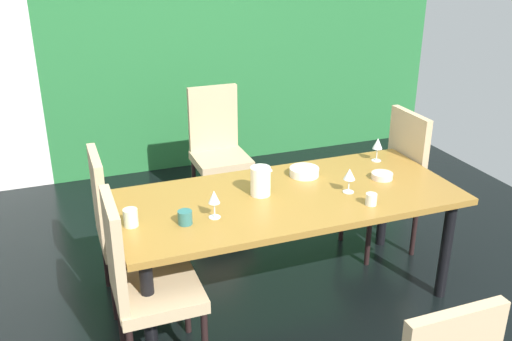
{
  "coord_description": "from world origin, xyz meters",
  "views": [
    {
      "loc": [
        -1.03,
        -2.58,
        2.19
      ],
      "look_at": [
        0.1,
        0.41,
        0.85
      ],
      "focal_mm": 40.0,
      "sensor_mm": 36.0,
      "label": 1
    }
  ],
  "objects_px": {
    "cup_north": "(185,217)",
    "pitcher_front": "(261,181)",
    "serving_bowl_east": "(382,176)",
    "serving_bowl_near_window": "(304,172)",
    "wine_glass_corner": "(378,144)",
    "wine_glass_west": "(214,198)",
    "cup_rear": "(131,218)",
    "chair_right_far": "(392,178)",
    "chair_head_far": "(218,144)",
    "wine_glass_center": "(349,175)",
    "cup_near_shelf": "(371,199)",
    "chair_left_far": "(121,223)",
    "chair_left_near": "(141,279)",
    "dining_table": "(288,206)"
  },
  "relations": [
    {
      "from": "chair_left_far",
      "to": "pitcher_front",
      "type": "distance_m",
      "value": 0.89
    },
    {
      "from": "wine_glass_corner",
      "to": "wine_glass_west",
      "type": "bearing_deg",
      "value": -162.06
    },
    {
      "from": "chair_head_far",
      "to": "wine_glass_west",
      "type": "relative_size",
      "value": 6.22
    },
    {
      "from": "serving_bowl_near_window",
      "to": "pitcher_front",
      "type": "distance_m",
      "value": 0.41
    },
    {
      "from": "chair_left_near",
      "to": "wine_glass_west",
      "type": "xyz_separation_m",
      "value": [
        0.46,
        0.2,
        0.3
      ]
    },
    {
      "from": "chair_left_far",
      "to": "wine_glass_west",
      "type": "xyz_separation_m",
      "value": [
        0.46,
        -0.46,
        0.3
      ]
    },
    {
      "from": "chair_left_far",
      "to": "wine_glass_corner",
      "type": "xyz_separation_m",
      "value": [
        1.76,
        -0.04,
        0.3
      ]
    },
    {
      "from": "wine_glass_corner",
      "to": "pitcher_front",
      "type": "bearing_deg",
      "value": -166.38
    },
    {
      "from": "dining_table",
      "to": "wine_glass_corner",
      "type": "height_order",
      "value": "wine_glass_corner"
    },
    {
      "from": "chair_left_far",
      "to": "cup_north",
      "type": "distance_m",
      "value": 0.59
    },
    {
      "from": "cup_rear",
      "to": "wine_glass_west",
      "type": "bearing_deg",
      "value": -8.41
    },
    {
      "from": "chair_left_near",
      "to": "wine_glass_corner",
      "type": "xyz_separation_m",
      "value": [
        1.76,
        0.62,
        0.3
      ]
    },
    {
      "from": "dining_table",
      "to": "cup_north",
      "type": "height_order",
      "value": "cup_north"
    },
    {
      "from": "chair_left_far",
      "to": "cup_near_shelf",
      "type": "relative_size",
      "value": 14.4
    },
    {
      "from": "chair_left_near",
      "to": "wine_glass_center",
      "type": "xyz_separation_m",
      "value": [
        1.32,
        0.23,
        0.29
      ]
    },
    {
      "from": "chair_left_near",
      "to": "chair_head_far",
      "type": "bearing_deg",
      "value": 151.56
    },
    {
      "from": "wine_glass_corner",
      "to": "cup_near_shelf",
      "type": "distance_m",
      "value": 0.72
    },
    {
      "from": "serving_bowl_near_window",
      "to": "pitcher_front",
      "type": "relative_size",
      "value": 1.07
    },
    {
      "from": "chair_left_far",
      "to": "cup_rear",
      "type": "xyz_separation_m",
      "value": [
        0.01,
        -0.39,
        0.23
      ]
    },
    {
      "from": "wine_glass_west",
      "to": "serving_bowl_near_window",
      "type": "xyz_separation_m",
      "value": [
        0.72,
        0.36,
        -0.09
      ]
    },
    {
      "from": "chair_right_far",
      "to": "chair_head_far",
      "type": "bearing_deg",
      "value": 40.89
    },
    {
      "from": "wine_glass_center",
      "to": "wine_glass_corner",
      "type": "relative_size",
      "value": 0.93
    },
    {
      "from": "cup_north",
      "to": "pitcher_front",
      "type": "height_order",
      "value": "pitcher_front"
    },
    {
      "from": "serving_bowl_near_window",
      "to": "chair_left_near",
      "type": "bearing_deg",
      "value": -154.68
    },
    {
      "from": "chair_head_far",
      "to": "chair_left_near",
      "type": "relative_size",
      "value": 1.01
    },
    {
      "from": "cup_near_shelf",
      "to": "chair_left_far",
      "type": "bearing_deg",
      "value": 155.3
    },
    {
      "from": "cup_north",
      "to": "chair_left_near",
      "type": "bearing_deg",
      "value": -147.92
    },
    {
      "from": "cup_rear",
      "to": "chair_right_far",
      "type": "bearing_deg",
      "value": 11.52
    },
    {
      "from": "serving_bowl_near_window",
      "to": "serving_bowl_east",
      "type": "distance_m",
      "value": 0.5
    },
    {
      "from": "chair_left_near",
      "to": "pitcher_front",
      "type": "distance_m",
      "value": 0.94
    },
    {
      "from": "serving_bowl_east",
      "to": "cup_north",
      "type": "bearing_deg",
      "value": -173.43
    },
    {
      "from": "serving_bowl_east",
      "to": "wine_glass_corner",
      "type": "bearing_deg",
      "value": 64.76
    },
    {
      "from": "cup_near_shelf",
      "to": "serving_bowl_near_window",
      "type": "bearing_deg",
      "value": 108.67
    },
    {
      "from": "wine_glass_west",
      "to": "cup_rear",
      "type": "distance_m",
      "value": 0.46
    },
    {
      "from": "serving_bowl_east",
      "to": "cup_north",
      "type": "distance_m",
      "value": 1.35
    },
    {
      "from": "wine_glass_corner",
      "to": "serving_bowl_east",
      "type": "height_order",
      "value": "wine_glass_corner"
    },
    {
      "from": "wine_glass_corner",
      "to": "cup_near_shelf",
      "type": "relative_size",
      "value": 2.38
    },
    {
      "from": "chair_left_far",
      "to": "serving_bowl_near_window",
      "type": "relative_size",
      "value": 5.27
    },
    {
      "from": "wine_glass_center",
      "to": "cup_north",
      "type": "height_order",
      "value": "wine_glass_center"
    },
    {
      "from": "wine_glass_center",
      "to": "cup_rear",
      "type": "xyz_separation_m",
      "value": [
        -1.31,
        0.03,
        -0.06
      ]
    },
    {
      "from": "wine_glass_west",
      "to": "wine_glass_corner",
      "type": "bearing_deg",
      "value": 17.94
    },
    {
      "from": "chair_head_far",
      "to": "cup_rear",
      "type": "relative_size",
      "value": 10.42
    },
    {
      "from": "dining_table",
      "to": "serving_bowl_near_window",
      "type": "bearing_deg",
      "value": 46.87
    },
    {
      "from": "wine_glass_center",
      "to": "cup_rear",
      "type": "bearing_deg",
      "value": 178.54
    },
    {
      "from": "pitcher_front",
      "to": "serving_bowl_east",
      "type": "bearing_deg",
      "value": -3.57
    },
    {
      "from": "cup_rear",
      "to": "chair_left_near",
      "type": "bearing_deg",
      "value": -92.51
    },
    {
      "from": "wine_glass_west",
      "to": "cup_near_shelf",
      "type": "relative_size",
      "value": 2.35
    },
    {
      "from": "chair_left_near",
      "to": "cup_near_shelf",
      "type": "bearing_deg",
      "value": 91.23
    },
    {
      "from": "wine_glass_west",
      "to": "serving_bowl_east",
      "type": "bearing_deg",
      "value": 6.8
    },
    {
      "from": "chair_right_far",
      "to": "chair_left_near",
      "type": "distance_m",
      "value": 2.04
    }
  ]
}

